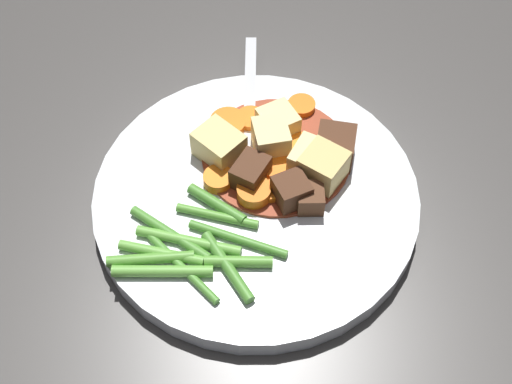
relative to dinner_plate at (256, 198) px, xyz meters
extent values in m
plane|color=#423F3D|center=(0.00, 0.00, -0.01)|extent=(3.00, 3.00, 0.00)
cylinder|color=white|center=(0.00, 0.00, 0.00)|extent=(0.26, 0.26, 0.02)
cylinder|color=#93381E|center=(0.04, -0.01, 0.01)|extent=(0.12, 0.12, 0.00)
cylinder|color=orange|center=(0.03, -0.01, 0.01)|extent=(0.05, 0.05, 0.01)
cylinder|color=orange|center=(-0.01, 0.00, 0.02)|extent=(0.03, 0.03, 0.01)
cylinder|color=orange|center=(0.06, 0.04, 0.01)|extent=(0.04, 0.04, 0.01)
cylinder|color=orange|center=(0.00, 0.03, 0.01)|extent=(0.03, 0.03, 0.01)
cylinder|color=orange|center=(0.07, 0.03, 0.01)|extent=(0.03, 0.03, 0.01)
cylinder|color=orange|center=(0.01, -0.01, 0.01)|extent=(0.04, 0.04, 0.01)
cylinder|color=orange|center=(0.05, -0.02, 0.01)|extent=(0.04, 0.04, 0.01)
cylinder|color=orange|center=(0.10, -0.01, 0.01)|extent=(0.03, 0.03, 0.01)
cube|color=#EAD68C|center=(0.03, -0.03, 0.02)|extent=(0.04, 0.03, 0.03)
cube|color=#DBBC6B|center=(0.03, -0.05, 0.02)|extent=(0.04, 0.04, 0.03)
cube|color=#EAD68C|center=(0.04, 0.00, 0.02)|extent=(0.04, 0.04, 0.03)
cube|color=#E5CC7A|center=(0.03, 0.04, 0.02)|extent=(0.04, 0.05, 0.03)
cube|color=#EAD68C|center=(0.06, 0.00, 0.02)|extent=(0.04, 0.04, 0.02)
cube|color=#4C2B19|center=(0.00, -0.03, 0.02)|extent=(0.04, 0.04, 0.02)
cube|color=#56331E|center=(0.00, -0.04, 0.02)|extent=(0.03, 0.03, 0.02)
cube|color=#4C2B19|center=(0.01, 0.01, 0.02)|extent=(0.03, 0.03, 0.02)
cube|color=#4C2B19|center=(0.05, -0.05, 0.02)|extent=(0.04, 0.03, 0.03)
cylinder|color=#4C8E33|center=(-0.08, 0.03, 0.01)|extent=(0.04, 0.07, 0.01)
cylinder|color=#599E38|center=(-0.03, 0.02, 0.01)|extent=(0.01, 0.07, 0.01)
cylinder|color=#599E38|center=(-0.08, 0.06, 0.01)|extent=(0.03, 0.06, 0.01)
cylinder|color=#4C8E33|center=(-0.05, 0.00, 0.01)|extent=(0.01, 0.08, 0.01)
cylinder|color=#66AD42|center=(-0.08, 0.05, 0.01)|extent=(0.01, 0.07, 0.01)
cylinder|color=#66AD42|center=(-0.09, 0.04, 0.01)|extent=(0.03, 0.07, 0.01)
cylinder|color=#4C8E33|center=(-0.07, 0.00, 0.01)|extent=(0.05, 0.05, 0.01)
cylinder|color=#66AD42|center=(-0.06, 0.04, 0.01)|extent=(0.01, 0.08, 0.01)
cylinder|color=#599E38|center=(-0.07, -0.01, 0.01)|extent=(0.02, 0.05, 0.01)
cylinder|color=#4C8E33|center=(-0.06, 0.05, 0.01)|extent=(0.03, 0.07, 0.01)
cylinder|color=#4C8E33|center=(-0.02, 0.03, 0.01)|extent=(0.03, 0.05, 0.01)
cube|color=silver|center=(0.11, 0.04, 0.01)|extent=(0.11, 0.04, 0.00)
cube|color=silver|center=(0.05, 0.02, 0.01)|extent=(0.02, 0.03, 0.00)
cylinder|color=silver|center=(0.02, 0.02, 0.01)|extent=(0.04, 0.01, 0.00)
cylinder|color=silver|center=(0.02, 0.02, 0.01)|extent=(0.04, 0.01, 0.00)
cylinder|color=silver|center=(0.02, 0.01, 0.01)|extent=(0.04, 0.01, 0.00)
cylinder|color=silver|center=(0.02, 0.00, 0.01)|extent=(0.04, 0.01, 0.00)
camera|label=1|loc=(-0.31, -0.09, 0.46)|focal=48.72mm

